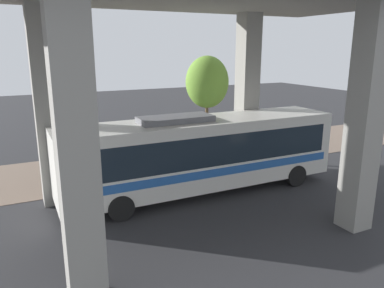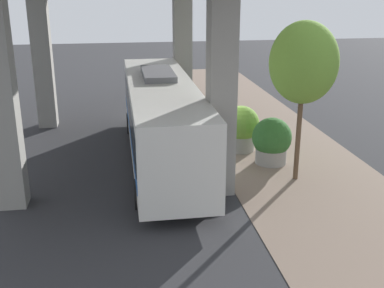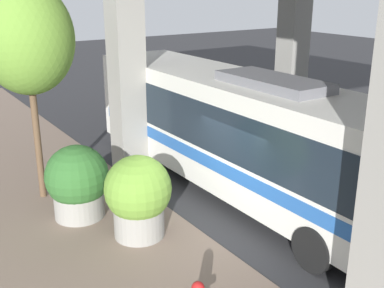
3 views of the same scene
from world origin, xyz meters
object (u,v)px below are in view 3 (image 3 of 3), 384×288
(planter_front, at_px, (138,196))
(street_tree_near, at_px, (27,39))
(bus, at_px, (239,128))
(planter_middle, at_px, (78,182))

(planter_front, relative_size, street_tree_near, 0.34)
(bus, bearing_deg, planter_middle, 166.62)
(planter_front, distance_m, planter_middle, 1.92)
(bus, bearing_deg, planter_front, -168.82)
(planter_middle, bearing_deg, street_tree_near, 103.31)
(planter_middle, bearing_deg, bus, -13.38)
(bus, relative_size, planter_middle, 6.40)
(bus, height_order, street_tree_near, street_tree_near)
(bus, xyz_separation_m, street_tree_near, (-4.76, 2.78, 2.46))
(planter_front, xyz_separation_m, planter_middle, (-0.82, 1.73, -0.08))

